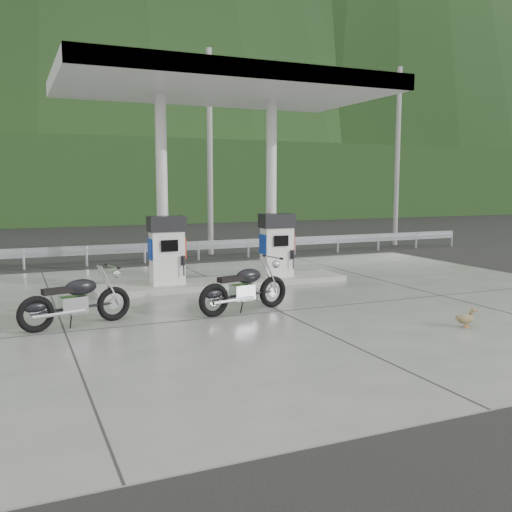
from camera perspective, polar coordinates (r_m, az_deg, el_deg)
name	(u,v)px	position (r m, az deg, el deg)	size (l,w,h in m)	color
ground	(261,303)	(13.49, 0.52, -4.77)	(160.00, 160.00, 0.00)	black
forecourt_apron	(261,303)	(13.49, 0.52, -4.73)	(18.00, 14.00, 0.02)	slate
pump_island	(224,283)	(15.75, -3.17, -2.69)	(7.00, 1.40, 0.15)	gray
gas_pump_left	(167,250)	(15.14, -8.89, 0.56)	(0.95, 0.55, 1.80)	white
gas_pump_right	(277,245)	(16.23, 2.11, 1.08)	(0.95, 0.55, 1.80)	white
canopy_column_left	(162,189)	(15.42, -9.39, 6.63)	(0.30, 0.30, 5.00)	silver
canopy_column_right	(271,189)	(16.50, 1.53, 6.75)	(0.30, 0.30, 5.00)	silver
canopy_roof	(223,86)	(15.72, -3.31, 16.60)	(8.50, 5.00, 0.40)	white
guardrail	(172,242)	(20.87, -8.42, 1.38)	(26.00, 0.16, 1.42)	#9B9DA3
road	(150,251)	(24.32, -10.53, 0.48)	(60.00, 7.00, 0.01)	black
utility_pole_b	(210,153)	(22.81, -4.64, 10.20)	(0.22, 0.22, 8.00)	gray
utility_pole_c	(397,158)	(27.09, 13.96, 9.54)	(0.22, 0.22, 8.00)	gray
tree_band	(90,181)	(42.40, -16.28, 7.19)	(80.00, 6.00, 6.00)	black
forested_hills	(58,208)	(72.31, -19.21, 4.59)	(100.00, 40.00, 140.00)	black
motorcycle_left	(76,301)	(11.75, -17.56, -4.32)	(2.11, 0.67, 1.00)	black
motorcycle_right	(244,289)	(12.47, -1.17, -3.29)	(2.15, 0.68, 1.02)	black
duck	(466,319)	(11.91, 20.22, -5.95)	(0.44, 0.12, 0.32)	brown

